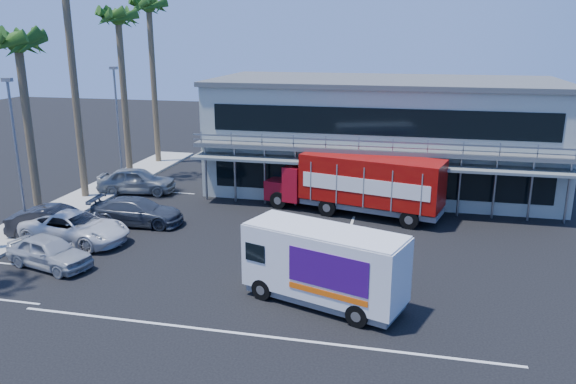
% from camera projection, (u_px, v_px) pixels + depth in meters
% --- Properties ---
extents(ground, '(120.00, 120.00, 0.00)m').
position_uv_depth(ground, '(290.00, 268.00, 25.19)').
color(ground, black).
rests_on(ground, ground).
extents(building, '(22.40, 12.00, 7.30)m').
position_uv_depth(building, '(382.00, 134.00, 37.59)').
color(building, '#A5A99B').
rests_on(building, ground).
extents(curb_strip, '(3.00, 32.00, 0.16)m').
position_uv_depth(curb_strip, '(70.00, 206.00, 33.97)').
color(curb_strip, '#A5A399').
rests_on(curb_strip, ground).
extents(palm_c, '(2.80, 2.80, 10.75)m').
position_uv_depth(palm_c, '(19.00, 52.00, 28.66)').
color(palm_c, brown).
rests_on(palm_c, ground).
extents(palm_e, '(2.80, 2.80, 12.25)m').
position_uv_depth(palm_e, '(119.00, 27.00, 37.63)').
color(palm_e, brown).
rests_on(palm_e, ground).
extents(palm_f, '(2.80, 2.80, 13.25)m').
position_uv_depth(palm_f, '(149.00, 16.00, 42.64)').
color(palm_f, brown).
rests_on(palm_f, ground).
extents(light_pole_near, '(0.50, 0.25, 8.09)m').
position_uv_depth(light_pole_near, '(17.00, 151.00, 27.91)').
color(light_pole_near, gray).
rests_on(light_pole_near, ground).
extents(light_pole_far, '(0.50, 0.25, 8.09)m').
position_uv_depth(light_pole_far, '(118.00, 122.00, 37.30)').
color(light_pole_far, gray).
rests_on(light_pole_far, ground).
extents(red_truck, '(10.63, 4.88, 3.49)m').
position_uv_depth(red_truck, '(359.00, 183.00, 32.12)').
color(red_truck, maroon).
rests_on(red_truck, ground).
extents(white_van, '(6.60, 4.05, 3.05)m').
position_uv_depth(white_van, '(324.00, 265.00, 21.43)').
color(white_van, silver).
rests_on(white_van, ground).
extents(parked_car_a, '(4.50, 2.71, 1.43)m').
position_uv_depth(parked_car_a, '(49.00, 252.00, 25.12)').
color(parked_car_a, '#9FA2A6').
rests_on(parked_car_a, ground).
extents(parked_car_b, '(5.09, 2.39, 1.61)m').
position_uv_depth(parked_car_b, '(58.00, 223.00, 28.74)').
color(parked_car_b, black).
rests_on(parked_car_b, ground).
extents(parked_car_c, '(5.84, 3.27, 1.54)m').
position_uv_depth(parked_car_c, '(75.00, 228.00, 28.11)').
color(parked_car_c, silver).
rests_on(parked_car_c, ground).
extents(parked_car_d, '(5.20, 2.36, 1.48)m').
position_uv_depth(parked_car_d, '(137.00, 211.00, 30.76)').
color(parked_car_d, '#313741').
rests_on(parked_car_d, ground).
extents(parked_car_e, '(5.26, 2.77, 1.71)m').
position_uv_depth(parked_car_e, '(137.00, 180.00, 36.81)').
color(parked_car_e, gray).
rests_on(parked_car_e, ground).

